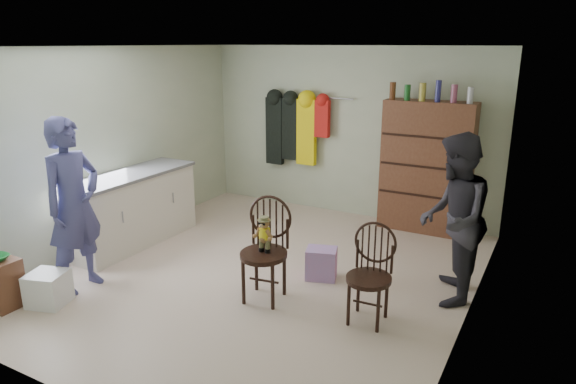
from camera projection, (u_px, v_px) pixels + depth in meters
The scene contains 12 objects.
ground_plane at pixel (261, 273), 5.88m from camera, with size 5.00×5.00×0.00m, color beige.
room_walls at pixel (283, 130), 5.88m from camera, with size 5.00×5.00×5.00m.
counter at pixel (132, 208), 6.65m from camera, with size 0.64×1.86×0.94m.
stool at pixel (1, 283), 5.07m from camera, with size 0.35×0.30×0.50m, color brown.
plastic_tub at pixel (48, 289), 5.14m from camera, with size 0.35×0.34×0.34m, color white.
chair_front at pixel (266, 243), 5.16m from camera, with size 0.54×0.54×1.06m.
chair_far at pixel (371, 270), 4.77m from camera, with size 0.44×0.44×0.95m.
striped_bag at pixel (321, 263), 5.70m from camera, with size 0.33×0.26×0.35m, color pink.
person_left at pixel (74, 205), 5.30m from camera, with size 0.67×0.44×1.84m, color #43447C.
person_right at pixel (453, 219), 5.06m from camera, with size 0.84×0.65×1.72m, color #2D2B33.
dresser at pixel (426, 167), 6.98m from camera, with size 1.20×0.39×2.08m.
coat_rack at pixel (295, 129), 7.91m from camera, with size 1.42×0.12×1.09m.
Camera 1 is at (2.86, -4.57, 2.54)m, focal length 32.00 mm.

